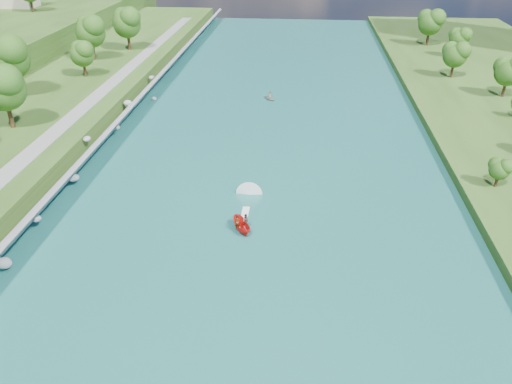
# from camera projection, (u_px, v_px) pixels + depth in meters

# --- Properties ---
(ground) EXTENTS (260.00, 260.00, 0.00)m
(ground) POSITION_uv_depth(u_px,v_px,m) (245.00, 251.00, 56.46)
(ground) COLOR #2D5119
(ground) RESTS_ON ground
(river_water) EXTENTS (55.00, 240.00, 0.10)m
(river_water) POSITION_uv_depth(u_px,v_px,m) (260.00, 171.00, 73.78)
(river_water) COLOR #17545A
(river_water) RESTS_ON ground
(riprap_bank) EXTENTS (3.95, 236.00, 4.05)m
(riprap_bank) POSITION_uv_depth(u_px,v_px,m) (87.00, 156.00, 74.33)
(riprap_bank) COLOR slate
(riprap_bank) RESTS_ON ground
(riverside_path) EXTENTS (3.00, 200.00, 0.10)m
(riverside_path) POSITION_uv_depth(u_px,v_px,m) (45.00, 141.00, 74.73)
(riverside_path) COLOR gray
(riverside_path) RESTS_ON berm_west
(motorboat) EXTENTS (3.60, 18.83, 2.17)m
(motorboat) POSITION_uv_depth(u_px,v_px,m) (243.00, 218.00, 61.14)
(motorboat) COLOR red
(motorboat) RESTS_ON river_water
(raft) EXTENTS (3.75, 4.01, 1.64)m
(raft) POSITION_uv_depth(u_px,v_px,m) (270.00, 98.00, 101.50)
(raft) COLOR gray
(raft) RESTS_ON river_water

